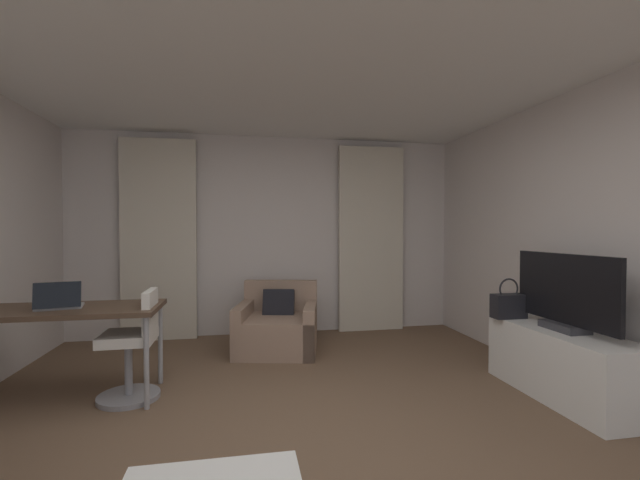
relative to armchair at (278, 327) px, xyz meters
The scene contains 12 objects.
ground_plane 2.19m from the armchair, 90.95° to the right, with size 12.00×12.00×0.00m, color brown.
wall_window 1.35m from the armchair, 92.43° to the left, with size 5.12×0.06×2.60m.
ceiling 3.22m from the armchair, 90.95° to the right, with size 5.12×6.12×0.06m, color white.
curtain_left_panel 1.87m from the armchair, 152.92° to the left, with size 0.90×0.06×2.50m.
curtain_right_panel 1.82m from the armchair, 28.32° to the left, with size 0.90×0.06×2.50m.
armchair is the anchor object (origin of this frame).
desk 2.13m from the armchair, 148.30° to the right, with size 1.42×0.64×0.75m.
desk_chair 1.71m from the armchair, 137.74° to the right, with size 0.48×0.48×0.88m.
laptop 2.20m from the armchair, 147.97° to the right, with size 0.37×0.31×0.22m.
tv_console 2.80m from the armchair, 39.37° to the right, with size 0.48×1.30×0.56m.
tv_flatscreen 2.87m from the armchair, 39.56° to the right, with size 0.20×1.05×0.62m.
handbag_primary 2.43m from the armchair, 32.37° to the right, with size 0.30×0.14×0.37m.
Camera 1 is at (-0.36, -2.50, 1.36)m, focal length 23.17 mm.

